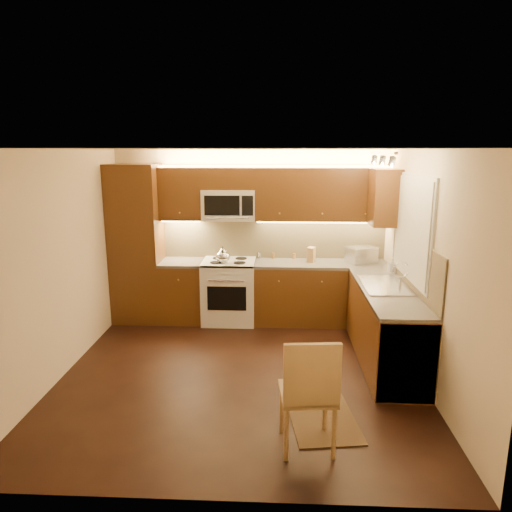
{
  "coord_description": "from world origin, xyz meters",
  "views": [
    {
      "loc": [
        0.41,
        -4.89,
        2.49
      ],
      "look_at": [
        0.15,
        0.55,
        1.25
      ],
      "focal_mm": 32.74,
      "sensor_mm": 36.0,
      "label": 1
    }
  ],
  "objects_px": {
    "kettle": "(223,255)",
    "knife_block": "(311,254)",
    "toaster_oven": "(361,255)",
    "dining_chair": "(307,391)",
    "stove": "(229,291)",
    "microwave": "(229,205)",
    "sink": "(385,280)",
    "soap_bottle": "(392,265)"
  },
  "relations": [
    {
      "from": "kettle",
      "to": "knife_block",
      "type": "xyz_separation_m",
      "value": [
        1.27,
        0.22,
        -0.03
      ]
    },
    {
      "from": "toaster_oven",
      "to": "dining_chair",
      "type": "relative_size",
      "value": 0.38
    },
    {
      "from": "stove",
      "to": "microwave",
      "type": "height_order",
      "value": "microwave"
    },
    {
      "from": "sink",
      "to": "soap_bottle",
      "type": "xyz_separation_m",
      "value": [
        0.24,
        0.67,
        0.02
      ]
    },
    {
      "from": "stove",
      "to": "sink",
      "type": "height_order",
      "value": "sink"
    },
    {
      "from": "knife_block",
      "to": "dining_chair",
      "type": "distance_m",
      "value": 3.11
    },
    {
      "from": "sink",
      "to": "soap_bottle",
      "type": "relative_size",
      "value": 4.52
    },
    {
      "from": "microwave",
      "to": "toaster_oven",
      "type": "distance_m",
      "value": 2.04
    },
    {
      "from": "microwave",
      "to": "sink",
      "type": "distance_m",
      "value": 2.48
    },
    {
      "from": "kettle",
      "to": "dining_chair",
      "type": "xyz_separation_m",
      "value": [
        1.04,
        -2.85,
        -0.53
      ]
    },
    {
      "from": "toaster_oven",
      "to": "knife_block",
      "type": "bearing_deg",
      "value": 153.92
    },
    {
      "from": "kettle",
      "to": "dining_chair",
      "type": "bearing_deg",
      "value": -75.89
    },
    {
      "from": "microwave",
      "to": "knife_block",
      "type": "relative_size",
      "value": 3.55
    },
    {
      "from": "microwave",
      "to": "sink",
      "type": "height_order",
      "value": "microwave"
    },
    {
      "from": "stove",
      "to": "toaster_oven",
      "type": "relative_size",
      "value": 2.38
    },
    {
      "from": "sink",
      "to": "dining_chair",
      "type": "bearing_deg",
      "value": -119.01
    },
    {
      "from": "knife_block",
      "to": "kettle",
      "type": "bearing_deg",
      "value": -151.88
    },
    {
      "from": "microwave",
      "to": "dining_chair",
      "type": "relative_size",
      "value": 0.74
    },
    {
      "from": "kettle",
      "to": "knife_block",
      "type": "bearing_deg",
      "value": 3.78
    },
    {
      "from": "kettle",
      "to": "knife_block",
      "type": "distance_m",
      "value": 1.29
    },
    {
      "from": "soap_bottle",
      "to": "stove",
      "type": "bearing_deg",
      "value": 160.08
    },
    {
      "from": "kettle",
      "to": "soap_bottle",
      "type": "height_order",
      "value": "kettle"
    },
    {
      "from": "microwave",
      "to": "kettle",
      "type": "height_order",
      "value": "microwave"
    },
    {
      "from": "microwave",
      "to": "kettle",
      "type": "xyz_separation_m",
      "value": [
        -0.07,
        -0.27,
        -0.68
      ]
    },
    {
      "from": "sink",
      "to": "dining_chair",
      "type": "distance_m",
      "value": 2.17
    },
    {
      "from": "knife_block",
      "to": "toaster_oven",
      "type": "bearing_deg",
      "value": 16.28
    },
    {
      "from": "microwave",
      "to": "kettle",
      "type": "distance_m",
      "value": 0.73
    },
    {
      "from": "kettle",
      "to": "soap_bottle",
      "type": "xyz_separation_m",
      "value": [
        2.31,
        -0.32,
        -0.05
      ]
    },
    {
      "from": "kettle",
      "to": "toaster_oven",
      "type": "bearing_deg",
      "value": -0.46
    },
    {
      "from": "sink",
      "to": "kettle",
      "type": "xyz_separation_m",
      "value": [
        -2.07,
        0.99,
        0.07
      ]
    },
    {
      "from": "sink",
      "to": "knife_block",
      "type": "distance_m",
      "value": 1.45
    },
    {
      "from": "stove",
      "to": "microwave",
      "type": "bearing_deg",
      "value": 90.0
    },
    {
      "from": "toaster_oven",
      "to": "soap_bottle",
      "type": "height_order",
      "value": "toaster_oven"
    },
    {
      "from": "microwave",
      "to": "toaster_oven",
      "type": "bearing_deg",
      "value": -2.37
    },
    {
      "from": "microwave",
      "to": "toaster_oven",
      "type": "height_order",
      "value": "microwave"
    },
    {
      "from": "sink",
      "to": "dining_chair",
      "type": "height_order",
      "value": "sink"
    },
    {
      "from": "toaster_oven",
      "to": "knife_block",
      "type": "height_order",
      "value": "toaster_oven"
    },
    {
      "from": "toaster_oven",
      "to": "stove",
      "type": "bearing_deg",
      "value": 157.71
    },
    {
      "from": "dining_chair",
      "to": "toaster_oven",
      "type": "bearing_deg",
      "value": 67.49
    },
    {
      "from": "sink",
      "to": "dining_chair",
      "type": "relative_size",
      "value": 0.84
    },
    {
      "from": "microwave",
      "to": "sink",
      "type": "bearing_deg",
      "value": -32.21
    },
    {
      "from": "microwave",
      "to": "soap_bottle",
      "type": "relative_size",
      "value": 3.99
    }
  ]
}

